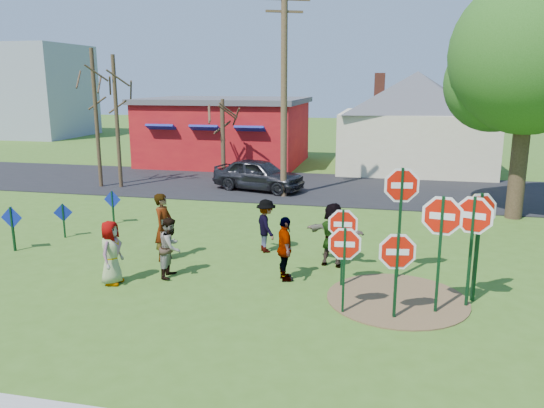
{
  "coord_description": "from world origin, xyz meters",
  "views": [
    {
      "loc": [
        4.15,
        -12.65,
        4.87
      ],
      "look_at": [
        1.0,
        1.57,
        1.49
      ],
      "focal_mm": 35.0,
      "sensor_mm": 36.0,
      "label": 1
    }
  ],
  "objects": [
    {
      "name": "ground",
      "position": [
        0.0,
        0.0,
        0.0
      ],
      "size": [
        120.0,
        120.0,
        0.0
      ],
      "primitive_type": "plane",
      "color": "#3D621C",
      "rests_on": "ground"
    },
    {
      "name": "road",
      "position": [
        0.0,
        11.5,
        0.02
      ],
      "size": [
        120.0,
        7.5,
        0.04
      ],
      "primitive_type": "cube",
      "color": "black",
      "rests_on": "ground"
    },
    {
      "name": "dirt_patch",
      "position": [
        4.5,
        -1.0,
        0.01
      ],
      "size": [
        3.2,
        3.2,
        0.03
      ],
      "primitive_type": "cylinder",
      "color": "brown",
      "rests_on": "ground"
    },
    {
      "name": "red_building",
      "position": [
        -5.5,
        17.99,
        1.97
      ],
      "size": [
        9.4,
        7.69,
        3.9
      ],
      "color": "maroon",
      "rests_on": "ground"
    },
    {
      "name": "cream_house",
      "position": [
        5.5,
        18.0,
        2.92
      ],
      "size": [
        9.4,
        9.4,
        6.5
      ],
      "color": "beige",
      "rests_on": "ground"
    },
    {
      "name": "distant_building",
      "position": [
        -28.0,
        30.0,
        4.0
      ],
      "size": [
        10.0,
        8.0,
        8.0
      ],
      "primitive_type": "cube",
      "color": "#8C939E",
      "rests_on": "ground"
    },
    {
      "name": "stop_sign_a",
      "position": [
        3.34,
        -1.98,
        1.39
      ],
      "size": [
        0.95,
        0.12,
        2.03
      ],
      "rotation": [
        0.0,
        0.0,
        0.11
      ],
      "color": "#0E3419",
      "rests_on": "ground"
    },
    {
      "name": "stop_sign_b",
      "position": [
        4.5,
        0.44,
        2.15
      ],
      "size": [
        1.17,
        0.21,
        2.98
      ],
      "rotation": [
        0.0,
        0.0,
        0.16
      ],
      "color": "#0E3419",
      "rests_on": "ground"
    },
    {
      "name": "stop_sign_c",
      "position": [
        5.3,
        -1.52,
        1.89
      ],
      "size": [
        1.13,
        0.21,
        2.72
      ],
      "rotation": [
        0.0,
        0.0,
        -0.17
      ],
      "color": "#0E3419",
      "rests_on": "ground"
    },
    {
      "name": "stop_sign_d",
      "position": [
        6.17,
        -0.68,
        1.89
      ],
      "size": [
        1.01,
        0.57,
        2.66
      ],
      "rotation": [
        0.0,
        0.0,
        0.51
      ],
      "color": "#0E3419",
      "rests_on": "ground"
    },
    {
      "name": "stop_sign_e",
      "position": [
        4.42,
        -2.01,
        1.33
      ],
      "size": [
        1.04,
        0.21,
        1.99
      ],
      "rotation": [
        0.0,
        0.0,
        0.18
      ],
      "color": "#0E3419",
      "rests_on": "ground"
    },
    {
      "name": "stop_sign_f",
      "position": [
        5.99,
        -1.05,
        1.89
      ],
      "size": [
        1.06,
        0.4,
        2.64
      ],
      "rotation": [
        0.0,
        0.0,
        -0.35
      ],
      "color": "#0E3419",
      "rests_on": "ground"
    },
    {
      "name": "stop_sign_g",
      "position": [
        3.17,
        -0.46,
        1.4
      ],
      "size": [
        0.97,
        0.1,
        2.05
      ],
      "rotation": [
        0.0,
        0.0,
        0.09
      ],
      "color": "#0E3419",
      "rests_on": "ground"
    },
    {
      "name": "blue_diamond_b",
      "position": [
        -6.45,
        0.23,
        0.83
      ],
      "size": [
        0.66,
        0.07,
        1.34
      ],
      "rotation": [
        0.0,
        0.0,
        0.06
      ],
      "color": "#0E3419",
      "rests_on": "ground"
    },
    {
      "name": "blue_diamond_c",
      "position": [
        -5.81,
        1.77,
        0.69
      ],
      "size": [
        0.56,
        0.22,
        1.12
      ],
      "rotation": [
        0.0,
        0.0,
        0.35
      ],
      "color": "#0E3419",
      "rests_on": "ground"
    },
    {
      "name": "blue_diamond_d",
      "position": [
        -5.14,
        3.64,
        0.73
      ],
      "size": [
        0.63,
        0.06,
        1.18
      ],
      "rotation": [
        0.0,
        0.0,
        0.02
      ],
      "color": "#0E3419",
      "rests_on": "ground"
    },
    {
      "name": "person_a",
      "position": [
        -2.34,
        -1.5,
        0.8
      ],
      "size": [
        0.54,
        0.8,
        1.6
      ],
      "primitive_type": "imported",
      "rotation": [
        0.0,
        0.0,
        1.61
      ],
      "color": "#474A99",
      "rests_on": "ground"
    },
    {
      "name": "person_b",
      "position": [
        -1.82,
        0.46,
        0.94
      ],
      "size": [
        0.48,
        0.71,
        1.89
      ],
      "primitive_type": "imported",
      "rotation": [
        0.0,
        0.0,
        1.52
      ],
      "color": "#1F6950",
      "rests_on": "ground"
    },
    {
      "name": "person_c",
      "position": [
        -1.12,
        -0.71,
        0.77
      ],
      "size": [
        0.62,
        0.78,
        1.54
      ],
      "primitive_type": "imported",
      "rotation": [
        0.0,
        0.0,
        1.62
      ],
      "color": "brown",
      "rests_on": "ground"
    },
    {
      "name": "person_d",
      "position": [
        0.78,
        1.77,
        0.78
      ],
      "size": [
        1.01,
        1.16,
        1.56
      ],
      "primitive_type": "imported",
      "rotation": [
        0.0,
        0.0,
        2.11
      ],
      "color": "#333338",
      "rests_on": "ground"
    },
    {
      "name": "person_e",
      "position": [
        1.75,
        -0.36,
        0.82
      ],
      "size": [
        0.73,
        1.04,
        1.64
      ],
      "primitive_type": "imported",
      "rotation": [
        0.0,
        0.0,
        1.95
      ],
      "color": "#522D5C",
      "rests_on": "ground"
    },
    {
      "name": "person_f",
      "position": [
        2.8,
        1.0,
        0.87
      ],
      "size": [
        1.69,
        0.87,
        1.74
      ],
      "primitive_type": "imported",
      "rotation": [
        0.0,
        0.0,
        2.91
      ],
      "color": "#1F5036",
      "rests_on": "ground"
    },
    {
      "name": "suv",
      "position": [
        -1.55,
        10.3,
        0.75
      ],
      "size": [
        4.49,
        2.73,
        1.43
      ],
      "primitive_type": "imported",
      "rotation": [
        0.0,
        0.0,
        1.3
      ],
      "color": "#333339",
      "rests_on": "road"
    },
    {
      "name": "utility_pole",
      "position": [
        -0.2,
        9.27,
        4.55
      ],
      "size": [
        1.97,
        0.98,
        8.64
      ],
      "rotation": [
        0.0,
        0.0,
        0.43
      ],
      "color": "#4C3823",
      "rests_on": "ground"
    },
    {
      "name": "leafy_tree",
      "position": [
        8.84,
        7.54,
        5.44
      ],
      "size": [
        5.95,
        5.43,
        8.46
      ],
      "color": "#382819",
      "rests_on": "ground"
    },
    {
      "name": "bare_tree_west",
      "position": [
        -8.02,
        9.6,
        3.9
      ],
      "size": [
        1.8,
        1.8,
        6.03
      ],
      "color": "#382819",
      "rests_on": "ground"
    },
    {
      "name": "bare_tree_east",
      "position": [
        -4.0,
        12.84,
        2.6
      ],
      "size": [
        1.8,
        1.8,
        4.02
      ],
      "color": "#382819",
      "rests_on": "ground"
    },
    {
      "name": "bare_tree_mid",
      "position": [
        -9.01,
        9.53,
        4.09
      ],
      "size": [
        1.8,
        1.8,
        6.32
      ],
      "color": "#382819",
      "rests_on": "ground"
    },
    {
      "name": "bare_tree_extra",
      "position": [
        -4.1,
        13.0,
        2.5
      ],
      "size": [
        1.8,
        1.8,
        3.86
      ],
      "color": "#382819",
      "rests_on": "ground"
    }
  ]
}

